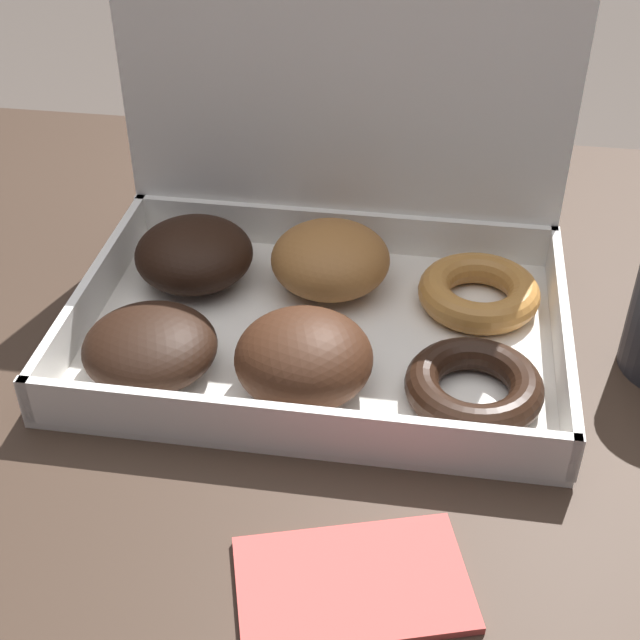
# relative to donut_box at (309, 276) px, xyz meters

# --- Properties ---
(dining_table) EXTENTS (1.01, 0.77, 0.78)m
(dining_table) POSITION_rel_donut_box_xyz_m (0.01, 0.02, -0.18)
(dining_table) COLOR #38281E
(dining_table) RESTS_ON ground_plane
(donut_box) EXTENTS (0.41, 0.30, 0.30)m
(donut_box) POSITION_rel_donut_box_xyz_m (0.00, 0.00, 0.00)
(donut_box) COLOR silver
(donut_box) RESTS_ON dining_table
(paper_napkin) EXTENTS (0.17, 0.13, 0.01)m
(paper_napkin) POSITION_rel_donut_box_xyz_m (0.07, -0.27, -0.05)
(paper_napkin) COLOR #CC4C47
(paper_napkin) RESTS_ON dining_table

